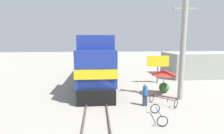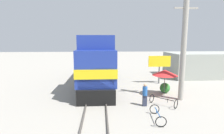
{
  "view_description": "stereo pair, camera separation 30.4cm",
  "coord_description": "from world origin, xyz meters",
  "px_view_note": "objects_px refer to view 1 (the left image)",
  "views": [
    {
      "loc": [
        0.09,
        -13.55,
        4.67
      ],
      "look_at": [
        1.2,
        -0.57,
        2.69
      ],
      "focal_mm": 28.0,
      "sensor_mm": 36.0,
      "label": 1
    },
    {
      "loc": [
        0.39,
        -13.57,
        4.67
      ],
      "look_at": [
        1.2,
        -0.57,
        2.69
      ],
      "focal_mm": 28.0,
      "sensor_mm": 36.0,
      "label": 2
    }
  ],
  "objects_px": {
    "bicycle": "(163,101)",
    "bicycle_spare": "(158,114)",
    "locomotive": "(96,64)",
    "billboard_sign": "(158,63)",
    "utility_pole": "(183,49)",
    "person_bystander": "(145,94)",
    "vendor_umbrella": "(164,72)"
  },
  "relations": [
    {
      "from": "bicycle",
      "to": "bicycle_spare",
      "type": "xyz_separation_m",
      "value": [
        -1.16,
        -2.26,
        -0.02
      ]
    },
    {
      "from": "utility_pole",
      "to": "locomotive",
      "type": "bearing_deg",
      "value": 138.01
    },
    {
      "from": "bicycle",
      "to": "vendor_umbrella",
      "type": "bearing_deg",
      "value": 23.24
    },
    {
      "from": "utility_pole",
      "to": "bicycle_spare",
      "type": "height_order",
      "value": "utility_pole"
    },
    {
      "from": "bicycle_spare",
      "to": "utility_pole",
      "type": "bearing_deg",
      "value": -125.14
    },
    {
      "from": "billboard_sign",
      "to": "bicycle",
      "type": "height_order",
      "value": "billboard_sign"
    },
    {
      "from": "locomotive",
      "to": "vendor_umbrella",
      "type": "bearing_deg",
      "value": -40.71
    },
    {
      "from": "locomotive",
      "to": "bicycle_spare",
      "type": "relative_size",
      "value": 7.99
    },
    {
      "from": "locomotive",
      "to": "billboard_sign",
      "type": "distance_m",
      "value": 6.71
    },
    {
      "from": "person_bystander",
      "to": "bicycle_spare",
      "type": "xyz_separation_m",
      "value": [
        0.2,
        -2.25,
        -0.58
      ]
    },
    {
      "from": "person_bystander",
      "to": "bicycle",
      "type": "bearing_deg",
      "value": 0.68
    },
    {
      "from": "locomotive",
      "to": "billboard_sign",
      "type": "relative_size",
      "value": 4.93
    },
    {
      "from": "locomotive",
      "to": "vendor_umbrella",
      "type": "xyz_separation_m",
      "value": [
        5.73,
        -4.93,
        -0.15
      ]
    },
    {
      "from": "vendor_umbrella",
      "to": "bicycle",
      "type": "bearing_deg",
      "value": -111.22
    },
    {
      "from": "billboard_sign",
      "to": "person_bystander",
      "type": "bearing_deg",
      "value": -116.2
    },
    {
      "from": "vendor_umbrella",
      "to": "person_bystander",
      "type": "bearing_deg",
      "value": -134.64
    },
    {
      "from": "bicycle",
      "to": "bicycle_spare",
      "type": "height_order",
      "value": "bicycle"
    },
    {
      "from": "utility_pole",
      "to": "billboard_sign",
      "type": "bearing_deg",
      "value": 90.23
    },
    {
      "from": "billboard_sign",
      "to": "person_bystander",
      "type": "height_order",
      "value": "billboard_sign"
    },
    {
      "from": "billboard_sign",
      "to": "locomotive",
      "type": "bearing_deg",
      "value": 173.72
    },
    {
      "from": "vendor_umbrella",
      "to": "utility_pole",
      "type": "bearing_deg",
      "value": -48.65
    },
    {
      "from": "locomotive",
      "to": "bicycle_spare",
      "type": "height_order",
      "value": "locomotive"
    },
    {
      "from": "vendor_umbrella",
      "to": "bicycle",
      "type": "distance_m",
      "value": 2.94
    },
    {
      "from": "vendor_umbrella",
      "to": "billboard_sign",
      "type": "relative_size",
      "value": 0.74
    },
    {
      "from": "person_bystander",
      "to": "bicycle_spare",
      "type": "bearing_deg",
      "value": -84.79
    },
    {
      "from": "locomotive",
      "to": "bicycle_spare",
      "type": "bearing_deg",
      "value": -68.69
    },
    {
      "from": "utility_pole",
      "to": "person_bystander",
      "type": "distance_m",
      "value": 4.65
    },
    {
      "from": "person_bystander",
      "to": "bicycle",
      "type": "xyz_separation_m",
      "value": [
        1.37,
        0.02,
        -0.56
      ]
    },
    {
      "from": "bicycle_spare",
      "to": "person_bystander",
      "type": "bearing_deg",
      "value": -78.74
    },
    {
      "from": "locomotive",
      "to": "billboard_sign",
      "type": "height_order",
      "value": "locomotive"
    },
    {
      "from": "bicycle",
      "to": "bicycle_spare",
      "type": "bearing_deg",
      "value": -162.77
    },
    {
      "from": "vendor_umbrella",
      "to": "billboard_sign",
      "type": "distance_m",
      "value": 4.31
    }
  ]
}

